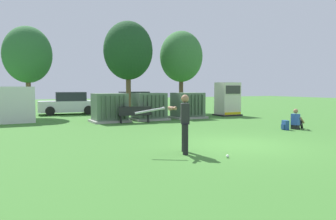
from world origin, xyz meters
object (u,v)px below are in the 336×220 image
Objects in this scene: sports_ball at (227,156)px; parked_car_leftmost at (69,104)px; backpack at (285,125)px; parked_car_left_of_center at (133,102)px; generator_enclosure at (228,99)px; transformer_mid_west at (149,107)px; batter at (183,121)px; seated_spectator at (296,121)px; park_bench at (135,113)px; transformer_west at (110,108)px; transformer_mid_east at (188,106)px.

sports_ball is 0.02× the size of parked_car_leftmost.
parked_car_left_of_center is (-2.16, 14.10, 0.54)m from backpack.
generator_enclosure is at bearing 72.80° from backpack.
generator_enclosure is at bearing -56.53° from parked_car_left_of_center.
parked_car_leftmost is (-9.61, 6.18, -0.38)m from generator_enclosure.
batter is at bearing -107.69° from transformer_mid_west.
batter is at bearing -88.21° from parked_car_leftmost.
park_bench is at bearing 135.21° from seated_spectator.
parked_car_leftmost is (-1.09, 6.57, -0.04)m from transformer_west.
generator_enclosure is 11.43m from parked_car_leftmost.
generator_enclosure is 2.39× the size of seated_spectator.
transformer_mid_west is at bearing 41.50° from park_bench.
seated_spectator is 0.23× the size of parked_car_left_of_center.
transformer_mid_east reaches higher than sports_ball.
batter is at bearing -93.52° from transformer_west.
backpack is at bearing 178.99° from seated_spectator.
seated_spectator is at bearing -45.26° from transformer_west.
parked_car_left_of_center reaches higher than park_bench.
batter is at bearing -105.66° from parked_car_left_of_center.
transformer_mid_west and parked_car_leftmost have the same top height.
seated_spectator is 15.77m from parked_car_leftmost.
backpack is (-2.28, -7.38, -0.92)m from generator_enclosure.
generator_enclosure is at bearing 47.38° from batter.
sports_ball is at bearing -114.73° from transformer_mid_east.
sports_ball is (-4.90, -10.65, -0.74)m from transformer_mid_east.
generator_enclosure is at bearing -32.73° from parked_car_leftmost.
transformer_west is 8.20m from parked_car_left_of_center.
generator_enclosure is at bearing 6.24° from transformer_mid_east.
sports_ball is (0.21, -10.63, -0.74)m from transformer_west.
backpack is at bearing -48.24° from transformer_west.
seated_spectator is at bearing -1.01° from backpack.
seated_spectator is at bearing -59.39° from parked_car_leftmost.
sports_ball is at bearing -88.88° from transformer_west.
parked_car_left_of_center is at bearing 6.07° from parked_car_leftmost.
parked_car_leftmost is at bearing 94.30° from sports_ball.
transformer_west is 4.77× the size of backpack.
park_bench is (-4.04, -1.20, -0.25)m from transformer_mid_east.
seated_spectator is at bearing -102.10° from generator_enclosure.
backpack is 0.10× the size of parked_car_left_of_center.
generator_enclosure is at bearing 3.25° from transformer_mid_west.
generator_enclosure reaches higher than transformer_mid_east.
generator_enclosure is 25.56× the size of sports_ball.
transformer_mid_west reaches higher than seated_spectator.
parked_car_left_of_center is (3.87, 17.75, 0.71)m from sports_ball.
parked_car_leftmost is at bearing 133.42° from transformer_mid_east.
park_bench is at bearing -47.68° from transformer_west.
transformer_west reaches higher than park_bench.
generator_enclosure is 7.63m from park_bench.
transformer_mid_east is 0.91× the size of generator_enclosure.
backpack is at bearing -61.77° from transformer_mid_west.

